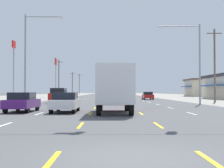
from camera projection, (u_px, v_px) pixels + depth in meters
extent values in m
plane|color=#4C4C4F|center=(111.00, 98.00, 73.19)|extent=(572.00, 572.00, 0.00)
cube|color=gray|center=(4.00, 98.00, 72.91)|extent=(28.00, 440.00, 0.01)
cube|color=gray|center=(217.00, 98.00, 73.47)|extent=(28.00, 440.00, 0.01)
cube|color=white|center=(3.00, 125.00, 14.15)|extent=(0.14, 2.60, 0.01)
cube|color=white|center=(39.00, 114.00, 21.65)|extent=(0.14, 2.60, 0.01)
cube|color=white|center=(57.00, 108.00, 29.15)|extent=(0.14, 2.60, 0.01)
cube|color=white|center=(68.00, 105.00, 36.64)|extent=(0.14, 2.60, 0.01)
cube|color=white|center=(75.00, 102.00, 44.14)|extent=(0.14, 2.60, 0.01)
cube|color=white|center=(79.00, 101.00, 51.64)|extent=(0.14, 2.60, 0.01)
cube|color=white|center=(83.00, 100.00, 59.14)|extent=(0.14, 2.60, 0.01)
cube|color=white|center=(86.00, 99.00, 66.63)|extent=(0.14, 2.60, 0.01)
cube|color=white|center=(88.00, 98.00, 74.13)|extent=(0.14, 2.60, 0.01)
cube|color=white|center=(90.00, 97.00, 81.63)|extent=(0.14, 2.60, 0.01)
cube|color=white|center=(92.00, 97.00, 89.13)|extent=(0.14, 2.60, 0.01)
cube|color=white|center=(93.00, 96.00, 96.62)|extent=(0.14, 2.60, 0.01)
cube|color=white|center=(94.00, 96.00, 104.12)|extent=(0.14, 2.60, 0.01)
cube|color=white|center=(95.00, 96.00, 111.62)|extent=(0.14, 2.60, 0.01)
cube|color=white|center=(96.00, 95.00, 119.12)|extent=(0.14, 2.60, 0.01)
cube|color=white|center=(97.00, 95.00, 126.61)|extent=(0.14, 2.60, 0.01)
cube|color=white|center=(97.00, 95.00, 134.11)|extent=(0.14, 2.60, 0.01)
cube|color=white|center=(98.00, 95.00, 141.61)|extent=(0.14, 2.60, 0.01)
cube|color=white|center=(98.00, 95.00, 149.11)|extent=(0.14, 2.60, 0.01)
cube|color=white|center=(99.00, 95.00, 156.60)|extent=(0.14, 2.60, 0.01)
cube|color=white|center=(99.00, 94.00, 164.10)|extent=(0.14, 2.60, 0.01)
cube|color=white|center=(100.00, 94.00, 171.60)|extent=(0.14, 2.60, 0.01)
cube|color=white|center=(100.00, 94.00, 179.09)|extent=(0.14, 2.60, 0.01)
cube|color=white|center=(100.00, 94.00, 186.59)|extent=(0.14, 2.60, 0.01)
cube|color=white|center=(101.00, 94.00, 194.09)|extent=(0.14, 2.60, 0.01)
cube|color=white|center=(101.00, 94.00, 201.59)|extent=(0.14, 2.60, 0.01)
cube|color=white|center=(101.00, 94.00, 209.08)|extent=(0.14, 2.60, 0.01)
cube|color=white|center=(101.00, 94.00, 216.58)|extent=(0.14, 2.60, 0.01)
cube|color=white|center=(102.00, 94.00, 224.08)|extent=(0.14, 2.60, 0.01)
cube|color=yellow|center=(50.00, 163.00, 6.69)|extent=(0.14, 2.60, 0.01)
cube|color=yellow|center=(81.00, 125.00, 14.19)|extent=(0.14, 2.60, 0.01)
cube|color=yellow|center=(90.00, 114.00, 21.69)|extent=(0.14, 2.60, 0.01)
cube|color=yellow|center=(95.00, 108.00, 29.19)|extent=(0.14, 2.60, 0.01)
cube|color=yellow|center=(98.00, 105.00, 36.68)|extent=(0.14, 2.60, 0.01)
cube|color=yellow|center=(99.00, 102.00, 44.18)|extent=(0.14, 2.60, 0.01)
cube|color=yellow|center=(101.00, 101.00, 51.68)|extent=(0.14, 2.60, 0.01)
cube|color=yellow|center=(102.00, 100.00, 59.18)|extent=(0.14, 2.60, 0.01)
cube|color=yellow|center=(102.00, 99.00, 66.67)|extent=(0.14, 2.60, 0.01)
cube|color=yellow|center=(103.00, 98.00, 74.17)|extent=(0.14, 2.60, 0.01)
cube|color=yellow|center=(104.00, 97.00, 81.67)|extent=(0.14, 2.60, 0.01)
cube|color=yellow|center=(104.00, 97.00, 89.17)|extent=(0.14, 2.60, 0.01)
cube|color=yellow|center=(104.00, 96.00, 96.66)|extent=(0.14, 2.60, 0.01)
cube|color=yellow|center=(105.00, 96.00, 104.16)|extent=(0.14, 2.60, 0.01)
cube|color=yellow|center=(105.00, 96.00, 111.66)|extent=(0.14, 2.60, 0.01)
cube|color=yellow|center=(105.00, 95.00, 119.16)|extent=(0.14, 2.60, 0.01)
cube|color=yellow|center=(105.00, 95.00, 126.65)|extent=(0.14, 2.60, 0.01)
cube|color=yellow|center=(105.00, 95.00, 134.15)|extent=(0.14, 2.60, 0.01)
cube|color=yellow|center=(106.00, 95.00, 141.65)|extent=(0.14, 2.60, 0.01)
cube|color=yellow|center=(106.00, 95.00, 149.15)|extent=(0.14, 2.60, 0.01)
cube|color=yellow|center=(106.00, 95.00, 156.64)|extent=(0.14, 2.60, 0.01)
cube|color=yellow|center=(106.00, 94.00, 164.14)|extent=(0.14, 2.60, 0.01)
cube|color=yellow|center=(106.00, 94.00, 171.64)|extent=(0.14, 2.60, 0.01)
cube|color=yellow|center=(106.00, 94.00, 179.13)|extent=(0.14, 2.60, 0.01)
cube|color=yellow|center=(106.00, 94.00, 186.63)|extent=(0.14, 2.60, 0.01)
cube|color=yellow|center=(106.00, 94.00, 194.13)|extent=(0.14, 2.60, 0.01)
cube|color=yellow|center=(106.00, 94.00, 201.63)|extent=(0.14, 2.60, 0.01)
cube|color=yellow|center=(107.00, 94.00, 209.12)|extent=(0.14, 2.60, 0.01)
cube|color=yellow|center=(107.00, 94.00, 216.62)|extent=(0.14, 2.60, 0.01)
cube|color=yellow|center=(107.00, 94.00, 224.12)|extent=(0.14, 2.60, 0.01)
cube|color=yellow|center=(214.00, 163.00, 6.73)|extent=(0.14, 2.60, 0.01)
cube|color=yellow|center=(158.00, 125.00, 14.23)|extent=(0.14, 2.60, 0.01)
cube|color=yellow|center=(141.00, 114.00, 21.73)|extent=(0.14, 2.60, 0.01)
cube|color=yellow|center=(133.00, 108.00, 29.23)|extent=(0.14, 2.60, 0.01)
cube|color=yellow|center=(128.00, 105.00, 36.72)|extent=(0.14, 2.60, 0.01)
cube|color=yellow|center=(124.00, 102.00, 44.22)|extent=(0.14, 2.60, 0.01)
cube|color=yellow|center=(122.00, 101.00, 51.72)|extent=(0.14, 2.60, 0.01)
cube|color=yellow|center=(120.00, 100.00, 59.22)|extent=(0.14, 2.60, 0.01)
cube|color=yellow|center=(119.00, 99.00, 66.71)|extent=(0.14, 2.60, 0.01)
cube|color=yellow|center=(118.00, 98.00, 74.21)|extent=(0.14, 2.60, 0.01)
cube|color=yellow|center=(117.00, 97.00, 81.71)|extent=(0.14, 2.60, 0.01)
cube|color=yellow|center=(116.00, 97.00, 89.21)|extent=(0.14, 2.60, 0.01)
cube|color=yellow|center=(116.00, 96.00, 96.70)|extent=(0.14, 2.60, 0.01)
cube|color=yellow|center=(115.00, 96.00, 104.20)|extent=(0.14, 2.60, 0.01)
cube|color=yellow|center=(115.00, 96.00, 111.70)|extent=(0.14, 2.60, 0.01)
cube|color=yellow|center=(114.00, 95.00, 119.20)|extent=(0.14, 2.60, 0.01)
cube|color=yellow|center=(114.00, 95.00, 126.69)|extent=(0.14, 2.60, 0.01)
cube|color=yellow|center=(114.00, 95.00, 134.19)|extent=(0.14, 2.60, 0.01)
cube|color=yellow|center=(113.00, 95.00, 141.69)|extent=(0.14, 2.60, 0.01)
cube|color=yellow|center=(113.00, 95.00, 149.19)|extent=(0.14, 2.60, 0.01)
cube|color=yellow|center=(113.00, 95.00, 156.68)|extent=(0.14, 2.60, 0.01)
cube|color=yellow|center=(113.00, 94.00, 164.18)|extent=(0.14, 2.60, 0.01)
cube|color=yellow|center=(113.00, 94.00, 171.68)|extent=(0.14, 2.60, 0.01)
cube|color=yellow|center=(112.00, 94.00, 179.17)|extent=(0.14, 2.60, 0.01)
cube|color=yellow|center=(112.00, 94.00, 186.67)|extent=(0.14, 2.60, 0.01)
cube|color=yellow|center=(112.00, 94.00, 194.17)|extent=(0.14, 2.60, 0.01)
cube|color=yellow|center=(112.00, 94.00, 201.67)|extent=(0.14, 2.60, 0.01)
cube|color=yellow|center=(112.00, 94.00, 209.16)|extent=(0.14, 2.60, 0.01)
cube|color=yellow|center=(112.00, 94.00, 216.66)|extent=(0.14, 2.60, 0.01)
cube|color=yellow|center=(112.00, 94.00, 224.16)|extent=(0.14, 2.60, 0.01)
cube|color=white|center=(192.00, 114.00, 21.77)|extent=(0.14, 2.60, 0.01)
cube|color=white|center=(170.00, 108.00, 29.27)|extent=(0.14, 2.60, 0.01)
cube|color=white|center=(158.00, 105.00, 36.76)|extent=(0.14, 2.60, 0.01)
cube|color=white|center=(149.00, 102.00, 44.26)|extent=(0.14, 2.60, 0.01)
cube|color=white|center=(143.00, 101.00, 51.76)|extent=(0.14, 2.60, 0.01)
cube|color=white|center=(139.00, 100.00, 59.26)|extent=(0.14, 2.60, 0.01)
cube|color=white|center=(136.00, 99.00, 66.75)|extent=(0.14, 2.60, 0.01)
cube|color=white|center=(133.00, 98.00, 74.25)|extent=(0.14, 2.60, 0.01)
cube|color=white|center=(131.00, 97.00, 81.75)|extent=(0.14, 2.60, 0.01)
cube|color=white|center=(129.00, 97.00, 89.25)|extent=(0.14, 2.60, 0.01)
cube|color=white|center=(127.00, 96.00, 96.74)|extent=(0.14, 2.60, 0.01)
cube|color=white|center=(126.00, 96.00, 104.24)|extent=(0.14, 2.60, 0.01)
cube|color=white|center=(125.00, 96.00, 111.74)|extent=(0.14, 2.60, 0.01)
cube|color=white|center=(124.00, 95.00, 119.24)|extent=(0.14, 2.60, 0.01)
cube|color=white|center=(123.00, 95.00, 126.73)|extent=(0.14, 2.60, 0.01)
cube|color=white|center=(122.00, 95.00, 134.23)|extent=(0.14, 2.60, 0.01)
cube|color=white|center=(121.00, 95.00, 141.73)|extent=(0.14, 2.60, 0.01)
cube|color=white|center=(121.00, 95.00, 149.23)|extent=(0.14, 2.60, 0.01)
cube|color=white|center=(120.00, 95.00, 156.72)|extent=(0.14, 2.60, 0.01)
cube|color=white|center=(119.00, 94.00, 164.22)|extent=(0.14, 2.60, 0.01)
cube|color=white|center=(119.00, 94.00, 171.72)|extent=(0.14, 2.60, 0.01)
cube|color=white|center=(119.00, 94.00, 179.21)|extent=(0.14, 2.60, 0.01)
cube|color=white|center=(118.00, 94.00, 186.71)|extent=(0.14, 2.60, 0.01)
cube|color=white|center=(118.00, 94.00, 194.21)|extent=(0.14, 2.60, 0.01)
cube|color=white|center=(117.00, 94.00, 201.71)|extent=(0.14, 2.60, 0.01)
cube|color=white|center=(117.00, 94.00, 209.20)|extent=(0.14, 2.60, 0.01)
cube|color=white|center=(117.00, 94.00, 216.70)|extent=(0.14, 2.60, 0.01)
cube|color=white|center=(116.00, 94.00, 224.20)|extent=(0.14, 2.60, 0.01)
cube|color=red|center=(114.00, 91.00, 24.93)|extent=(2.40, 1.90, 2.10)
cube|color=silver|center=(115.00, 85.00, 21.24)|extent=(2.40, 5.10, 2.50)
cylinder|color=black|center=(101.00, 105.00, 24.84)|extent=(0.30, 0.96, 0.96)
cylinder|color=black|center=(127.00, 105.00, 24.86)|extent=(0.30, 0.96, 0.96)
cylinder|color=black|center=(99.00, 108.00, 19.94)|extent=(0.30, 0.96, 0.96)
cylinder|color=black|center=(131.00, 108.00, 19.96)|extent=(0.30, 0.96, 0.96)
cube|color=white|center=(66.00, 104.00, 23.09)|extent=(1.80, 4.50, 0.62)
cube|color=black|center=(65.00, 96.00, 23.00)|extent=(1.62, 2.10, 0.52)
cylinder|color=black|center=(58.00, 107.00, 24.62)|extent=(0.22, 0.64, 0.64)
cylinder|color=black|center=(78.00, 107.00, 24.64)|extent=(0.22, 0.64, 0.64)
cylinder|color=black|center=(51.00, 109.00, 21.52)|extent=(0.22, 0.64, 0.64)
cylinder|color=black|center=(74.00, 109.00, 21.54)|extent=(0.22, 0.64, 0.64)
cube|color=#4C196B|center=(22.00, 103.00, 23.59)|extent=(1.80, 4.50, 0.62)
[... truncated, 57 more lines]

